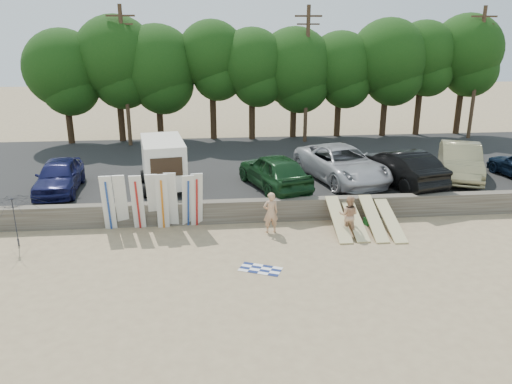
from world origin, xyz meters
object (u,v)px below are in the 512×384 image
at_px(car_4, 460,161).
at_px(cooler, 369,221).
at_px(car_0, 59,176).
at_px(car_1, 274,171).
at_px(car_2, 342,164).
at_px(box_trailer, 163,161).
at_px(beach_umbrella, 16,222).
at_px(beachgoer_b, 349,215).
at_px(beachgoer_a, 271,213).
at_px(car_3, 400,167).

bearing_deg(car_4, cooler, -123.03).
height_order(car_0, car_1, car_1).
bearing_deg(car_2, box_trailer, 167.74).
bearing_deg(car_2, car_1, -179.67).
relative_size(car_0, beach_umbrella, 1.96).
height_order(car_1, car_4, car_4).
bearing_deg(beachgoer_b, car_4, -122.66).
distance_m(beachgoer_a, beach_umbrella, 10.12).
relative_size(car_3, beachgoer_a, 3.04).
height_order(car_0, car_4, car_4).
bearing_deg(beach_umbrella, box_trailer, 43.10).
relative_size(cooler, beach_umbrella, 0.16).
distance_m(box_trailer, car_1, 5.45).
xyz_separation_m(box_trailer, beachgoer_b, (7.96, -4.99, -1.22)).
relative_size(car_0, car_4, 0.85).
bearing_deg(beach_umbrella, beachgoer_a, 3.01).
bearing_deg(beach_umbrella, car_4, 14.30).
bearing_deg(box_trailer, car_4, -8.06).
relative_size(car_1, car_3, 0.96).
relative_size(car_4, beachgoer_b, 3.25).
xyz_separation_m(beachgoer_a, beachgoer_b, (3.22, -0.51, -0.05)).
height_order(car_2, cooler, car_2).
height_order(beachgoer_b, cooler, beachgoer_b).
relative_size(beachgoer_a, beachgoer_b, 1.06).
bearing_deg(car_0, beach_umbrella, -98.00).
height_order(car_4, beach_umbrella, car_4).
bearing_deg(car_1, cooler, 118.97).
bearing_deg(car_3, car_4, 176.55).
bearing_deg(car_1, box_trailer, -24.08).
relative_size(car_1, cooler, 13.62).
xyz_separation_m(box_trailer, car_2, (9.06, 0.45, -0.49)).
height_order(car_3, cooler, car_3).
xyz_separation_m(car_0, beach_umbrella, (-0.37, -4.92, -0.42)).
distance_m(car_0, car_2, 14.07).
relative_size(box_trailer, beach_umbrella, 1.72).
relative_size(car_1, beachgoer_b, 3.07).
distance_m(car_0, car_3, 16.84).
xyz_separation_m(box_trailer, car_0, (-4.99, -0.10, -0.57)).
xyz_separation_m(beachgoer_a, cooler, (4.43, 0.43, -0.73)).
xyz_separation_m(car_1, car_4, (9.99, 0.83, 0.02)).
height_order(car_1, beach_umbrella, car_1).
bearing_deg(cooler, car_1, 121.97).
distance_m(car_4, beachgoer_b, 9.14).
bearing_deg(beachgoer_b, car_2, -79.45).
bearing_deg(car_1, car_2, 177.30).
bearing_deg(car_4, car_3, -145.98).
bearing_deg(car_3, car_1, -14.62).
distance_m(box_trailer, beach_umbrella, 7.41).
relative_size(beachgoer_b, beach_umbrella, 0.71).
height_order(box_trailer, car_1, box_trailer).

